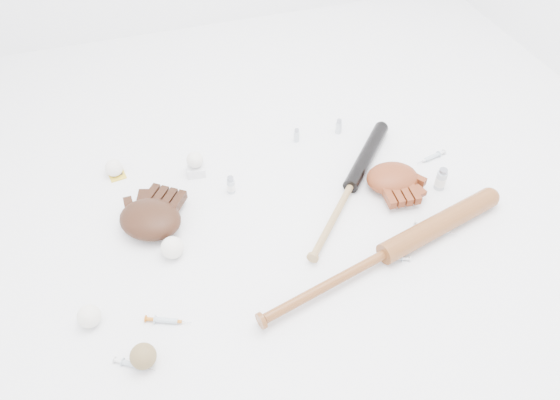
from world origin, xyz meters
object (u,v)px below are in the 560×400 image
object	(u,v)px
bat_dark	(351,186)
bat_wood	(386,253)
pedestal	(196,170)
glove_dark	(150,219)

from	to	relation	value
bat_dark	bat_wood	bearing A→B (deg)	-141.01
bat_dark	bat_wood	distance (m)	0.34
bat_dark	bat_wood	size ratio (longest dim) A/B	0.78
bat_dark	pedestal	world-z (taller)	bat_dark
glove_dark	pedestal	xyz separation A→B (m)	(0.20, 0.23, -0.03)
bat_wood	glove_dark	world-z (taller)	glove_dark
bat_wood	pedestal	size ratio (longest dim) A/B	15.35
bat_dark	glove_dark	xyz separation A→B (m)	(-0.73, 0.04, 0.02)
bat_wood	glove_dark	size ratio (longest dim) A/B	3.91
glove_dark	pedestal	world-z (taller)	glove_dark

